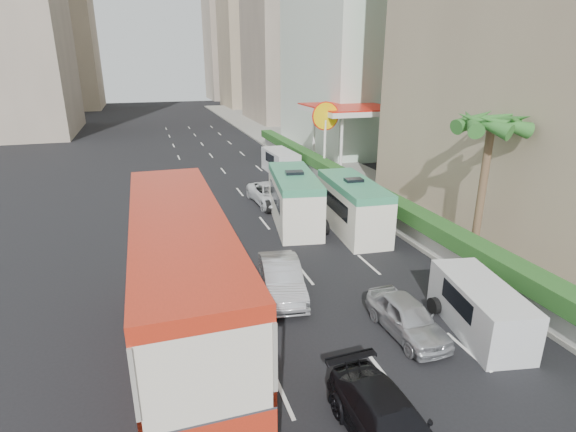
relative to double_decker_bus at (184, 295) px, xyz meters
name	(u,v)px	position (x,y,z in m)	size (l,w,h in m)	color
ground_plane	(363,333)	(6.00, 0.00, -2.53)	(200.00, 200.00, 0.00)	black
double_decker_bus	(184,295)	(0.00, 0.00, 0.00)	(2.50, 11.00, 5.06)	red
car_silver_lane_a	(282,294)	(4.08, 3.54, -2.53)	(1.51, 4.33, 1.43)	#B6B9BE
car_silver_lane_b	(405,333)	(7.42, -0.43, -2.53)	(1.52, 3.77, 1.28)	#B6B9BE
van_asset	(271,204)	(7.02, 15.51, -2.53)	(2.26, 4.90, 1.36)	silver
minibus_near	(294,199)	(7.26, 11.47, -1.04)	(2.23, 6.70, 2.97)	silver
minibus_far	(352,206)	(9.97, 9.37, -1.11)	(2.14, 6.42, 2.85)	silver
panel_van_near	(480,308)	(9.93, -1.02, -1.65)	(1.77, 4.42, 1.77)	silver
panel_van_far	(280,162)	(10.14, 23.76, -1.58)	(1.91, 4.77, 1.91)	silver
sidewalk	(328,165)	(15.00, 25.00, -2.44)	(6.00, 120.00, 0.18)	#99968C
kerb_wall	(352,194)	(12.20, 14.00, -1.85)	(0.30, 44.00, 1.00)	silver
hedge	(353,181)	(12.20, 14.00, -1.00)	(1.10, 44.00, 0.70)	#2D6626
palm_tree	(482,192)	(13.80, 4.00, 0.85)	(0.36, 0.36, 6.40)	brown
shell_station	(348,139)	(16.00, 23.00, 0.22)	(6.50, 8.00, 5.50)	silver
tower_far_b	(235,13)	(23.00, 104.00, 17.47)	(14.00, 14.00, 40.00)	tan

